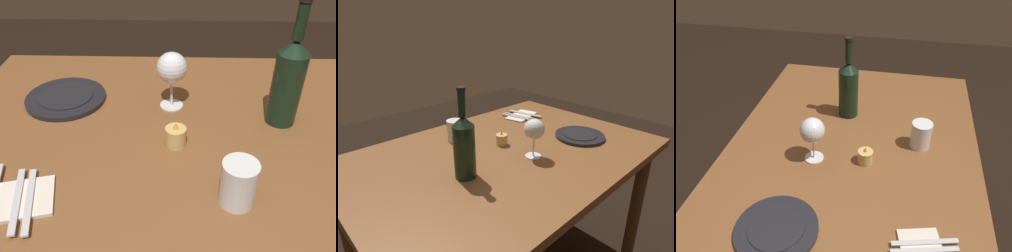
# 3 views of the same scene
# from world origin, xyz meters

# --- Properties ---
(dining_table) EXTENTS (1.30, 0.90, 0.74)m
(dining_table) POSITION_xyz_m (0.00, 0.00, 0.65)
(dining_table) COLOR brown
(dining_table) RESTS_ON ground
(wine_glass_left) EXTENTS (0.08, 0.08, 0.16)m
(wine_glass_left) POSITION_xyz_m (0.05, -0.12, 0.86)
(wine_glass_left) COLOR white
(wine_glass_left) RESTS_ON dining_table
(wine_bottle) EXTENTS (0.08, 0.08, 0.33)m
(wine_bottle) POSITION_xyz_m (-0.25, -0.05, 0.86)
(wine_bottle) COLOR black
(wine_bottle) RESTS_ON dining_table
(water_tumbler) EXTENTS (0.07, 0.07, 0.10)m
(water_tumbler) POSITION_xyz_m (-0.09, 0.24, 0.78)
(water_tumbler) COLOR white
(water_tumbler) RESTS_ON dining_table
(votive_candle) EXTENTS (0.05, 0.05, 0.07)m
(votive_candle) POSITION_xyz_m (0.03, 0.06, 0.76)
(votive_candle) COLOR #DBB266
(votive_candle) RESTS_ON dining_table
(dinner_plate) EXTENTS (0.23, 0.23, 0.02)m
(dinner_plate) POSITION_xyz_m (0.36, -0.14, 0.75)
(dinner_plate) COLOR black
(dinner_plate) RESTS_ON dining_table
(fork_inner) EXTENTS (0.06, 0.18, 0.00)m
(fork_inner) POSITION_xyz_m (0.35, 0.26, 0.75)
(fork_inner) COLOR silver
(fork_inner) RESTS_ON folded_napkin
(fork_outer) EXTENTS (0.06, 0.18, 0.00)m
(fork_outer) POSITION_xyz_m (0.33, 0.26, 0.75)
(fork_outer) COLOR silver
(fork_outer) RESTS_ON folded_napkin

